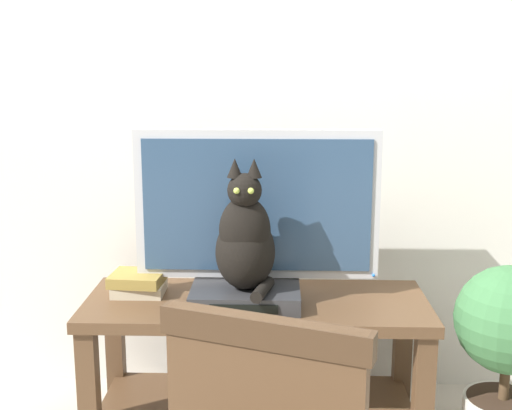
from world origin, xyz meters
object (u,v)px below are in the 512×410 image
tv_stand (256,341)px  book_stack (138,283)px  cat (245,240)px  media_box (245,296)px  tv (257,210)px  potted_plant (507,346)px

tv_stand → book_stack: bearing=173.0°
tv_stand → cat: (-0.04, -0.07, 0.43)m
tv_stand → cat: size_ratio=2.65×
media_box → book_stack: 0.44m
tv → cat: 0.17m
tv_stand → potted_plant: bearing=-9.6°
cat → tv_stand: bearing=60.1°
tv_stand → cat: cat is taller
tv → media_box: size_ratio=2.29×
media_box → cat: size_ratio=0.83×
cat → book_stack: size_ratio=2.32×
tv → potted_plant: (0.91, -0.23, -0.45)m
tv → potted_plant: size_ratio=1.29×
media_box → potted_plant: potted_plant is taller
book_stack → tv_stand: bearing=-7.0°
media_box → cat: 0.22m
cat → potted_plant: 1.02m
book_stack → potted_plant: size_ratio=0.29×
tv_stand → media_box: 0.21m
media_box → book_stack: book_stack is taller
tv_stand → tv: 0.51m
tv → media_box: bearing=-106.9°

